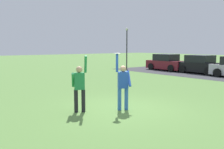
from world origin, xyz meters
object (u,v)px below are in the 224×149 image
object	(u,v)px
person_catcher	(123,84)
person_defender	(79,85)
frisbee_disc	(117,53)
lamppost_by_lot	(127,44)
parked_car_maroon	(167,63)
parked_car_black	(201,65)

from	to	relation	value
person_catcher	person_defender	world-z (taller)	person_catcher
frisbee_disc	lamppost_by_lot	distance (m)	16.81
person_catcher	lamppost_by_lot	world-z (taller)	lamppost_by_lot
lamppost_by_lot	person_catcher	bearing A→B (deg)	-42.31
frisbee_disc	parked_car_maroon	xyz separation A→B (m)	(-8.82, 13.67, -1.37)
lamppost_by_lot	person_defender	bearing A→B (deg)	-47.42
person_defender	parked_car_maroon	distance (m)	16.99
frisbee_disc	parked_car_black	xyz separation A→B (m)	(-5.10, 13.71, -1.37)
person_catcher	parked_car_black	distance (m)	14.48
person_defender	parked_car_black	distance (m)	15.57
person_defender	lamppost_by_lot	world-z (taller)	lamppost_by_lot
person_catcher	parked_car_black	bearing A→B (deg)	-131.46
person_catcher	parked_car_black	size ratio (longest dim) A/B	0.50
person_catcher	person_defender	size ratio (longest dim) A/B	1.02
person_catcher	parked_car_black	xyz separation A→B (m)	(-5.20, 13.51, -0.25)
person_catcher	lamppost_by_lot	xyz separation A→B (m)	(-12.38, 11.27, 1.60)
frisbee_disc	person_defender	bearing A→B (deg)	-117.48
frisbee_disc	parked_car_black	bearing A→B (deg)	110.40
frisbee_disc	parked_car_maroon	size ratio (longest dim) A/B	0.06
person_defender	person_catcher	bearing A→B (deg)	-0.00
parked_car_black	lamppost_by_lot	bearing A→B (deg)	-160.81
parked_car_maroon	person_defender	bearing A→B (deg)	-59.31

